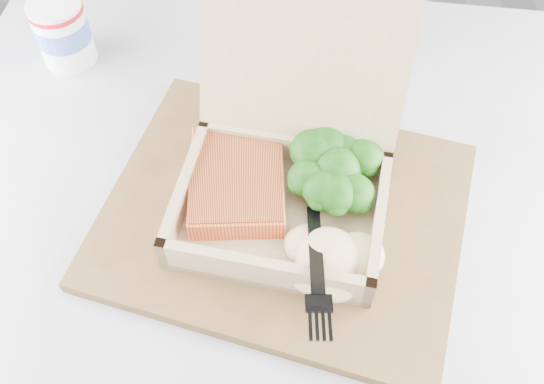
# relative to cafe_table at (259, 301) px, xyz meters

# --- Properties ---
(floor) EXTENTS (4.00, 4.00, 0.00)m
(floor) POSITION_rel_cafe_table_xyz_m (-0.42, 0.27, -0.54)
(floor) COLOR gray
(floor) RESTS_ON ground
(cafe_table) EXTENTS (0.86, 0.86, 0.73)m
(cafe_table) POSITION_rel_cafe_table_xyz_m (0.00, 0.00, 0.00)
(cafe_table) COLOR black
(cafe_table) RESTS_ON floor
(serving_tray) EXTENTS (0.42, 0.37, 0.02)m
(serving_tray) POSITION_rel_cafe_table_xyz_m (0.03, 0.01, 0.20)
(serving_tray) COLOR brown
(serving_tray) RESTS_ON cafe_table
(takeout_container) EXTENTS (0.24, 0.25, 0.19)m
(takeout_container) POSITION_rel_cafe_table_xyz_m (0.03, 0.03, 0.25)
(takeout_container) COLOR tan
(takeout_container) RESTS_ON serving_tray
(salmon_fillet) EXTENTS (0.11, 0.13, 0.03)m
(salmon_fillet) POSITION_rel_cafe_table_xyz_m (-0.02, 0.03, 0.23)
(salmon_fillet) COLOR orange
(salmon_fillet) RESTS_ON takeout_container
(broccoli_pile) EXTENTS (0.11, 0.11, 0.04)m
(broccoli_pile) POSITION_rel_cafe_table_xyz_m (0.08, 0.04, 0.23)
(broccoli_pile) COLOR #276917
(broccoli_pile) RESTS_ON takeout_container
(mashed_potatoes) EXTENTS (0.10, 0.09, 0.03)m
(mashed_potatoes) POSITION_rel_cafe_table_xyz_m (0.07, -0.06, 0.23)
(mashed_potatoes) COLOR beige
(mashed_potatoes) RESTS_ON takeout_container
(plastic_fork) EXTENTS (0.03, 0.17, 0.04)m
(plastic_fork) POSITION_rel_cafe_table_xyz_m (0.06, -0.03, 0.24)
(plastic_fork) COLOR black
(plastic_fork) RESTS_ON mashed_potatoes
(paper_cup) EXTENTS (0.07, 0.07, 0.09)m
(paper_cup) POSITION_rel_cafe_table_xyz_m (-0.26, 0.24, 0.23)
(paper_cup) COLOR white
(paper_cup) RESTS_ON cafe_table
(receipt) EXTENTS (0.09, 0.16, 0.00)m
(receipt) POSITION_rel_cafe_table_xyz_m (0.04, 0.21, 0.19)
(receipt) COLOR white
(receipt) RESTS_ON cafe_table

